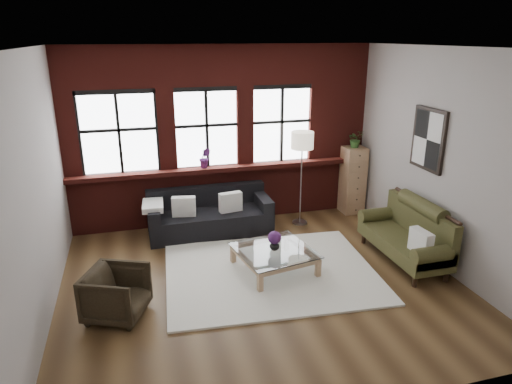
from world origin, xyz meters
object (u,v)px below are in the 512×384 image
object	(u,v)px
drawer_chest	(353,180)
vase	(274,245)
armchair	(116,294)
dark_sofa	(210,212)
vintage_settee	(404,234)
coffee_table	(274,260)
floor_lamp	(301,175)

from	to	relation	value
drawer_chest	vase	bearing A→B (deg)	-139.26
armchair	dark_sofa	bearing A→B (deg)	-11.24
vintage_settee	coffee_table	xyz separation A→B (m)	(-2.01, 0.23, -0.29)
dark_sofa	coffee_table	distance (m)	1.79
vintage_settee	coffee_table	size ratio (longest dim) A/B	1.64
vintage_settee	drawer_chest	distance (m)	2.15
floor_lamp	armchair	bearing A→B (deg)	-145.91
armchair	floor_lamp	xyz separation A→B (m)	(3.25, 2.20, 0.62)
coffee_table	vase	distance (m)	0.25
dark_sofa	drawer_chest	bearing A→B (deg)	5.21
armchair	drawer_chest	size ratio (longest dim) A/B	0.53
coffee_table	vase	world-z (taller)	vase
vase	floor_lamp	size ratio (longest dim) A/B	0.08
vintage_settee	vase	xyz separation A→B (m)	(-2.01, 0.23, -0.04)
vintage_settee	drawer_chest	bearing A→B (deg)	84.75
vintage_settee	vase	bearing A→B (deg)	173.57
dark_sofa	armchair	distance (m)	2.72
vase	floor_lamp	bearing A→B (deg)	57.77
dark_sofa	vase	size ratio (longest dim) A/B	13.65
vintage_settee	floor_lamp	distance (m)	2.14
dark_sofa	coffee_table	size ratio (longest dim) A/B	2.03
vase	floor_lamp	xyz separation A→B (m)	(1.01, 1.61, 0.52)
floor_lamp	drawer_chest	bearing A→B (deg)	13.77
dark_sofa	drawer_chest	distance (m)	2.91
dark_sofa	armchair	world-z (taller)	dark_sofa
dark_sofa	vase	bearing A→B (deg)	-67.62
coffee_table	vase	bearing A→B (deg)	0.00
dark_sofa	floor_lamp	distance (m)	1.78
armchair	vase	size ratio (longest dim) A/B	4.46
dark_sofa	armchair	size ratio (longest dim) A/B	3.06
dark_sofa	vase	distance (m)	1.77
armchair	coffee_table	bearing A→B (deg)	-51.45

